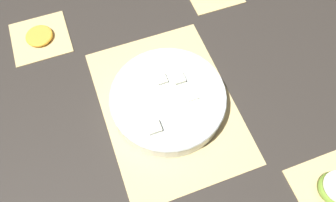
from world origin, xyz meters
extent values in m
plane|color=#2D2823|center=(0.00, 0.00, 0.00)|extent=(6.00, 6.00, 0.00)
cube|color=#D6B775|center=(0.00, 0.00, 0.00)|extent=(0.48, 0.34, 0.01)
cube|color=#4C381E|center=(-0.19, 0.00, 0.00)|extent=(0.01, 0.34, 0.00)
cube|color=#4C381E|center=(-0.13, 0.00, 0.00)|extent=(0.01, 0.34, 0.00)
cube|color=#4C381E|center=(-0.08, 0.00, 0.00)|extent=(0.01, 0.34, 0.00)
cube|color=#4C381E|center=(-0.03, 0.00, 0.00)|extent=(0.01, 0.34, 0.00)
cube|color=#4C381E|center=(0.03, 0.00, 0.00)|extent=(0.01, 0.34, 0.00)
cube|color=#4C381E|center=(0.08, 0.00, 0.00)|extent=(0.01, 0.34, 0.00)
cube|color=#4C381E|center=(0.13, 0.00, 0.00)|extent=(0.01, 0.34, 0.00)
cube|color=#4C381E|center=(0.19, 0.00, 0.00)|extent=(0.01, 0.34, 0.00)
cube|color=#D6B775|center=(-0.35, -0.29, 0.00)|extent=(0.17, 0.17, 0.01)
cube|color=#4C381E|center=(-0.39, -0.29, 0.00)|extent=(0.00, 0.17, 0.00)
cube|color=#4C381E|center=(-0.35, -0.29, 0.00)|extent=(0.00, 0.17, 0.00)
cube|color=#4C381E|center=(-0.31, -0.29, 0.00)|extent=(0.00, 0.17, 0.00)
cube|color=#D6B775|center=(0.35, 0.29, 0.00)|extent=(0.17, 0.17, 0.01)
cube|color=#4C381E|center=(0.31, 0.29, 0.00)|extent=(0.00, 0.17, 0.00)
cube|color=#4C381E|center=(0.35, 0.29, 0.00)|extent=(0.00, 0.17, 0.00)
cylinder|color=silver|center=(0.00, 0.00, 0.03)|extent=(0.30, 0.30, 0.05)
torus|color=silver|center=(0.00, 0.00, 0.05)|extent=(0.30, 0.30, 0.01)
cylinder|color=beige|center=(-0.08, 0.03, 0.05)|extent=(0.03, 0.03, 0.01)
cylinder|color=beige|center=(-0.05, -0.11, 0.05)|extent=(0.03, 0.03, 0.01)
cylinder|color=beige|center=(-0.10, -0.03, 0.02)|extent=(0.03, 0.03, 0.01)
cylinder|color=beige|center=(-0.09, -0.06, 0.04)|extent=(0.03, 0.03, 0.01)
cylinder|color=beige|center=(0.00, 0.12, 0.06)|extent=(0.03, 0.03, 0.01)
cylinder|color=beige|center=(0.07, 0.08, 0.04)|extent=(0.03, 0.03, 0.01)
cube|color=beige|center=(-0.01, 0.01, 0.04)|extent=(0.02, 0.02, 0.02)
cube|color=beige|center=(-0.03, 0.04, 0.05)|extent=(0.03, 0.03, 0.03)
cube|color=beige|center=(0.08, -0.03, 0.04)|extent=(0.03, 0.03, 0.03)
cube|color=beige|center=(-0.05, 0.00, 0.05)|extent=(0.03, 0.03, 0.03)
cube|color=beige|center=(0.05, 0.04, 0.03)|extent=(0.02, 0.02, 0.02)
cube|color=beige|center=(0.02, -0.11, 0.03)|extent=(0.02, 0.02, 0.02)
cube|color=beige|center=(-0.01, 0.06, 0.03)|extent=(0.03, 0.03, 0.03)
cube|color=beige|center=(0.02, 0.06, 0.05)|extent=(0.03, 0.03, 0.03)
cube|color=beige|center=(0.07, -0.06, 0.05)|extent=(0.03, 0.03, 0.03)
cube|color=beige|center=(0.09, 0.02, 0.03)|extent=(0.02, 0.02, 0.02)
cube|color=beige|center=(-0.09, 0.08, 0.05)|extent=(0.02, 0.02, 0.02)
cube|color=beige|center=(-0.09, 0.02, 0.03)|extent=(0.02, 0.02, 0.02)
cube|color=beige|center=(-0.04, 0.00, 0.02)|extent=(0.03, 0.03, 0.03)
ellipsoid|color=red|center=(0.04, 0.11, 0.03)|extent=(0.03, 0.02, 0.01)
ellipsoid|color=#F9A338|center=(-0.01, -0.03, 0.03)|extent=(0.03, 0.02, 0.01)
ellipsoid|color=#F9A338|center=(0.07, 0.04, 0.05)|extent=(0.04, 0.02, 0.02)
ellipsoid|color=red|center=(-0.05, 0.10, 0.04)|extent=(0.02, 0.01, 0.01)
ellipsoid|color=#F9A338|center=(0.10, 0.04, 0.05)|extent=(0.03, 0.02, 0.01)
ellipsoid|color=#F9A338|center=(0.03, 0.07, 0.02)|extent=(0.03, 0.02, 0.01)
ellipsoid|color=red|center=(-0.05, -0.04, 0.04)|extent=(0.03, 0.01, 0.01)
ellipsoid|color=#7FAD38|center=(0.35, 0.29, 0.03)|extent=(0.08, 0.08, 0.05)
cylinder|color=#F9A338|center=(-0.35, -0.29, 0.01)|extent=(0.07, 0.07, 0.01)
torus|color=#F4A82D|center=(-0.35, -0.29, 0.01)|extent=(0.08, 0.08, 0.01)
camera|label=1|loc=(0.38, -0.14, 0.79)|focal=35.00mm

